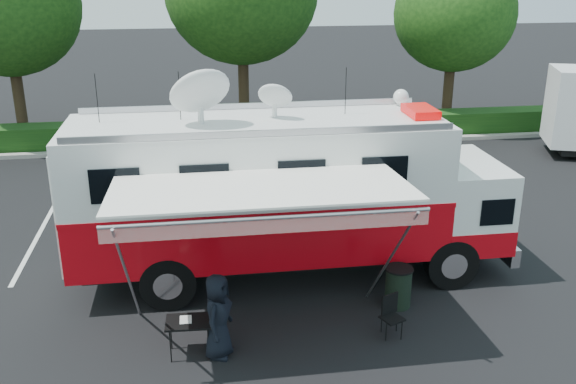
% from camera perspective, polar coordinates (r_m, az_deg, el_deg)
% --- Properties ---
extents(ground_plane, '(120.00, 120.00, 0.00)m').
position_cam_1_polar(ground_plane, '(15.53, 0.28, -7.23)').
color(ground_plane, black).
rests_on(ground_plane, ground).
extents(back_border, '(60.00, 6.14, 8.87)m').
position_cam_1_polar(back_border, '(26.84, -1.57, 15.47)').
color(back_border, '#9E998E').
rests_on(back_border, ground_plane).
extents(stall_lines, '(24.12, 5.50, 0.01)m').
position_cam_1_polar(stall_lines, '(18.17, -2.73, -3.04)').
color(stall_lines, silver).
rests_on(stall_lines, ground_plane).
extents(command_truck, '(10.04, 2.76, 4.82)m').
position_cam_1_polar(command_truck, '(14.69, -0.05, -0.07)').
color(command_truck, black).
rests_on(command_truck, ground_plane).
extents(awning, '(5.48, 2.82, 3.31)m').
position_cam_1_polar(awning, '(11.56, -2.36, -0.24)').
color(awning, white).
rests_on(awning, ground_plane).
extents(person, '(0.81, 0.96, 1.68)m').
position_cam_1_polar(person, '(12.69, -6.09, -14.18)').
color(person, black).
rests_on(person, ground_plane).
extents(folding_table, '(0.88, 0.64, 0.73)m').
position_cam_1_polar(folding_table, '(12.42, -8.84, -11.43)').
color(folding_table, black).
rests_on(folding_table, ground_plane).
extents(folding_chair, '(0.52, 0.55, 0.83)m').
position_cam_1_polar(folding_chair, '(13.16, 9.13, -10.48)').
color(folding_chair, black).
rests_on(folding_chair, ground_plane).
extents(trash_bin, '(0.61, 0.61, 0.91)m').
position_cam_1_polar(trash_bin, '(14.18, 9.77, -8.29)').
color(trash_bin, black).
rests_on(trash_bin, ground_plane).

